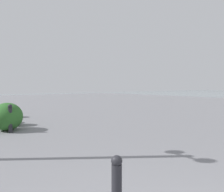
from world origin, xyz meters
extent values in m
cylinder|color=#232328|center=(1.45, -0.47, 0.28)|extent=(0.12, 0.12, 0.56)
sphere|color=#232328|center=(1.45, -0.47, 0.60)|extent=(0.13, 0.13, 0.13)
cylinder|color=#232328|center=(6.79, -0.65, 0.39)|extent=(0.12, 0.12, 0.79)
sphere|color=#232328|center=(6.79, -0.65, 0.83)|extent=(0.13, 0.13, 0.13)
ellipsoid|color=#387533|center=(10.32, -1.48, 0.31)|extent=(0.74, 0.66, 0.63)
ellipsoid|color=#2D6628|center=(7.22, -0.66, 0.45)|extent=(1.07, 0.96, 0.91)
ellipsoid|color=#477F38|center=(8.06, -1.04, 0.31)|extent=(0.73, 0.66, 0.62)
ellipsoid|color=#387533|center=(8.83, -0.89, 0.29)|extent=(0.67, 0.61, 0.57)
camera|label=1|loc=(-0.40, 1.09, 1.45)|focal=34.80mm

